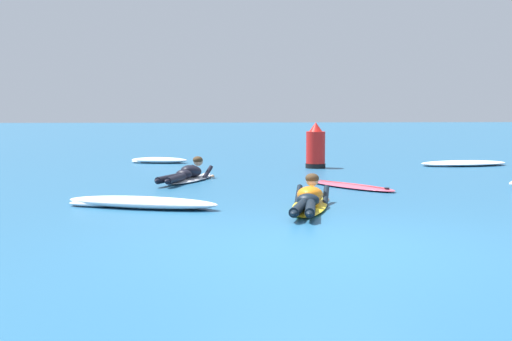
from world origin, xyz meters
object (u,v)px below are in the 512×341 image
object	(u,v)px
surfer_near	(309,200)
surfer_far	(188,175)
drifting_surfboard	(353,186)
channel_marker_buoy	(316,149)

from	to	relation	value
surfer_near	surfer_far	size ratio (longest dim) A/B	1.08
surfer_far	drifting_surfboard	distance (m)	3.52
drifting_surfboard	surfer_far	bearing A→B (deg)	155.69
surfer_far	channel_marker_buoy	world-z (taller)	channel_marker_buoy
channel_marker_buoy	drifting_surfboard	bearing A→B (deg)	-90.23
surfer_near	drifting_surfboard	bearing A→B (deg)	64.18
drifting_surfboard	surfer_near	bearing A→B (deg)	-115.82
surfer_near	channel_marker_buoy	xyz separation A→B (m)	(1.29, 7.00, 0.35)
surfer_far	drifting_surfboard	world-z (taller)	surfer_far
surfer_far	channel_marker_buoy	xyz separation A→B (m)	(3.22, 2.91, 0.35)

